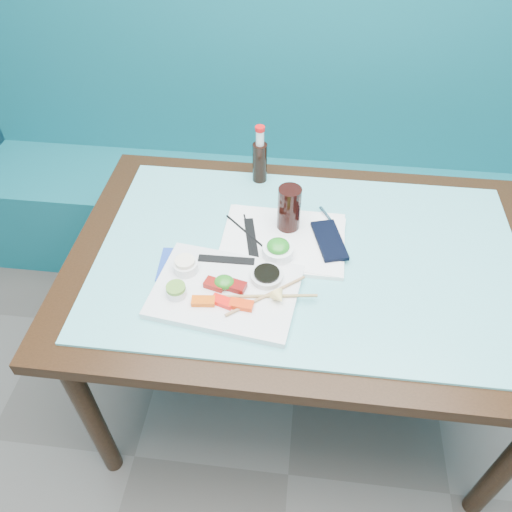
# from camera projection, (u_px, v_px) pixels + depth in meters

# --- Properties ---
(booth_bench) EXTENTS (3.00, 0.56, 1.17)m
(booth_bench) POSITION_uv_depth(u_px,v_px,m) (310.00, 185.00, 2.31)
(booth_bench) COLOR #10616B
(booth_bench) RESTS_ON ground
(dining_table) EXTENTS (1.40, 0.90, 0.75)m
(dining_table) POSITION_uv_depth(u_px,v_px,m) (306.00, 276.00, 1.51)
(dining_table) COLOR black
(dining_table) RESTS_ON ground
(glass_top) EXTENTS (1.22, 0.76, 0.01)m
(glass_top) POSITION_uv_depth(u_px,v_px,m) (308.00, 256.00, 1.45)
(glass_top) COLOR #60BEC1
(glass_top) RESTS_ON dining_table
(sashimi_plate) EXTENTS (0.41, 0.32, 0.02)m
(sashimi_plate) POSITION_uv_depth(u_px,v_px,m) (226.00, 291.00, 1.34)
(sashimi_plate) COLOR white
(sashimi_plate) RESTS_ON glass_top
(salmon_left) EXTENTS (0.06, 0.04, 0.01)m
(salmon_left) POSITION_uv_depth(u_px,v_px,m) (203.00, 301.00, 1.29)
(salmon_left) COLOR #E85309
(salmon_left) RESTS_ON sashimi_plate
(salmon_mid) EXTENTS (0.07, 0.05, 0.01)m
(salmon_mid) POSITION_uv_depth(u_px,v_px,m) (223.00, 301.00, 1.29)
(salmon_mid) COLOR #FF140A
(salmon_mid) RESTS_ON sashimi_plate
(salmon_right) EXTENTS (0.06, 0.04, 0.01)m
(salmon_right) POSITION_uv_depth(u_px,v_px,m) (241.00, 305.00, 1.28)
(salmon_right) COLOR #EC3509
(salmon_right) RESTS_ON sashimi_plate
(tuna_left) EXTENTS (0.06, 0.05, 0.02)m
(tuna_left) POSITION_uv_depth(u_px,v_px,m) (215.00, 284.00, 1.33)
(tuna_left) COLOR maroon
(tuna_left) RESTS_ON sashimi_plate
(tuna_right) EXTENTS (0.06, 0.05, 0.02)m
(tuna_right) POSITION_uv_depth(u_px,v_px,m) (235.00, 286.00, 1.33)
(tuna_right) COLOR maroon
(tuna_right) RESTS_ON sashimi_plate
(seaweed_garnish) EXTENTS (0.06, 0.06, 0.03)m
(seaweed_garnish) POSITION_uv_depth(u_px,v_px,m) (224.00, 282.00, 1.33)
(seaweed_garnish) COLOR #24771B
(seaweed_garnish) RESTS_ON sashimi_plate
(ramekin_wasabi) EXTENTS (0.07, 0.07, 0.02)m
(ramekin_wasabi) POSITION_uv_depth(u_px,v_px,m) (176.00, 292.00, 1.31)
(ramekin_wasabi) COLOR white
(ramekin_wasabi) RESTS_ON sashimi_plate
(wasabi_fill) EXTENTS (0.06, 0.06, 0.01)m
(wasabi_fill) POSITION_uv_depth(u_px,v_px,m) (176.00, 288.00, 1.30)
(wasabi_fill) COLOR #5A912E
(wasabi_fill) RESTS_ON ramekin_wasabi
(ramekin_ginger) EXTENTS (0.08, 0.08, 0.03)m
(ramekin_ginger) POSITION_uv_depth(u_px,v_px,m) (186.00, 266.00, 1.37)
(ramekin_ginger) COLOR white
(ramekin_ginger) RESTS_ON sashimi_plate
(ginger_fill) EXTENTS (0.06, 0.06, 0.01)m
(ginger_fill) POSITION_uv_depth(u_px,v_px,m) (185.00, 261.00, 1.36)
(ginger_fill) COLOR white
(ginger_fill) RESTS_ON ramekin_ginger
(soy_dish) EXTENTS (0.11, 0.11, 0.02)m
(soy_dish) POSITION_uv_depth(u_px,v_px,m) (267.00, 276.00, 1.35)
(soy_dish) COLOR silver
(soy_dish) RESTS_ON sashimi_plate
(soy_fill) EXTENTS (0.07, 0.07, 0.01)m
(soy_fill) POSITION_uv_depth(u_px,v_px,m) (267.00, 273.00, 1.34)
(soy_fill) COLOR black
(soy_fill) RESTS_ON soy_dish
(lemon_wedge) EXTENTS (0.05, 0.05, 0.04)m
(lemon_wedge) POSITION_uv_depth(u_px,v_px,m) (279.00, 298.00, 1.29)
(lemon_wedge) COLOR #FFDC78
(lemon_wedge) RESTS_ON sashimi_plate
(chopstick_sleeve) EXTENTS (0.16, 0.03, 0.00)m
(chopstick_sleeve) POSITION_uv_depth(u_px,v_px,m) (226.00, 260.00, 1.40)
(chopstick_sleeve) COLOR black
(chopstick_sleeve) RESTS_ON sashimi_plate
(wooden_chopstick_a) EXTENTS (0.20, 0.16, 0.01)m
(wooden_chopstick_a) POSITION_uv_depth(u_px,v_px,m) (266.00, 296.00, 1.31)
(wooden_chopstick_a) COLOR #9C7349
(wooden_chopstick_a) RESTS_ON sashimi_plate
(wooden_chopstick_b) EXTENTS (0.25, 0.04, 0.01)m
(wooden_chopstick_b) POSITION_uv_depth(u_px,v_px,m) (270.00, 296.00, 1.31)
(wooden_chopstick_b) COLOR #9C8049
(wooden_chopstick_b) RESTS_ON sashimi_plate
(serving_tray) EXTENTS (0.37, 0.28, 0.01)m
(serving_tray) POSITION_uv_depth(u_px,v_px,m) (283.00, 240.00, 1.48)
(serving_tray) COLOR white
(serving_tray) RESTS_ON glass_top
(paper_placemat) EXTENTS (0.37, 0.28, 0.00)m
(paper_placemat) POSITION_uv_depth(u_px,v_px,m) (283.00, 238.00, 1.48)
(paper_placemat) COLOR white
(paper_placemat) RESTS_ON serving_tray
(seaweed_bowl) EXTENTS (0.09, 0.09, 0.04)m
(seaweed_bowl) POSITION_uv_depth(u_px,v_px,m) (278.00, 252.00, 1.41)
(seaweed_bowl) COLOR white
(seaweed_bowl) RESTS_ON serving_tray
(seaweed_salad) EXTENTS (0.09, 0.09, 0.03)m
(seaweed_salad) POSITION_uv_depth(u_px,v_px,m) (278.00, 246.00, 1.40)
(seaweed_salad) COLOR #1E811D
(seaweed_salad) RESTS_ON seaweed_bowl
(cola_glass) EXTENTS (0.08, 0.08, 0.14)m
(cola_glass) POSITION_uv_depth(u_px,v_px,m) (289.00, 208.00, 1.46)
(cola_glass) COLOR black
(cola_glass) RESTS_ON serving_tray
(navy_pouch) EXTENTS (0.12, 0.18, 0.01)m
(navy_pouch) POSITION_uv_depth(u_px,v_px,m) (329.00, 241.00, 1.46)
(navy_pouch) COLOR black
(navy_pouch) RESTS_ON serving_tray
(fork) EXTENTS (0.06, 0.09, 0.01)m
(fork) POSITION_uv_depth(u_px,v_px,m) (328.00, 217.00, 1.54)
(fork) COLOR silver
(fork) RESTS_ON serving_tray
(black_chopstick_a) EXTENTS (0.07, 0.20, 0.01)m
(black_chopstick_a) POSITION_uv_depth(u_px,v_px,m) (250.00, 237.00, 1.48)
(black_chopstick_a) COLOR black
(black_chopstick_a) RESTS_ON serving_tray
(black_chopstick_b) EXTENTS (0.19, 0.18, 0.01)m
(black_chopstick_b) POSITION_uv_depth(u_px,v_px,m) (252.00, 238.00, 1.48)
(black_chopstick_b) COLOR black
(black_chopstick_b) RESTS_ON serving_tray
(tray_sleeve) EXTENTS (0.07, 0.17, 0.00)m
(tray_sleeve) POSITION_uv_depth(u_px,v_px,m) (251.00, 238.00, 1.48)
(tray_sleeve) COLOR black
(tray_sleeve) RESTS_ON serving_tray
(cola_bottle_body) EXTENTS (0.05, 0.05, 0.14)m
(cola_bottle_body) POSITION_uv_depth(u_px,v_px,m) (260.00, 163.00, 1.65)
(cola_bottle_body) COLOR black
(cola_bottle_body) RESTS_ON glass_top
(cola_bottle_neck) EXTENTS (0.03, 0.03, 0.05)m
(cola_bottle_neck) POSITION_uv_depth(u_px,v_px,m) (260.00, 138.00, 1.59)
(cola_bottle_neck) COLOR white
(cola_bottle_neck) RESTS_ON cola_bottle_body
(cola_bottle_cap) EXTENTS (0.04, 0.04, 0.01)m
(cola_bottle_cap) POSITION_uv_depth(u_px,v_px,m) (260.00, 129.00, 1.56)
(cola_bottle_cap) COLOR red
(cola_bottle_cap) RESTS_ON cola_bottle_neck
(blue_napkin) EXTENTS (0.14, 0.14, 0.01)m
(blue_napkin) POSITION_uv_depth(u_px,v_px,m) (182.00, 265.00, 1.42)
(blue_napkin) COLOR #1C3C9B
(blue_napkin) RESTS_ON glass_top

